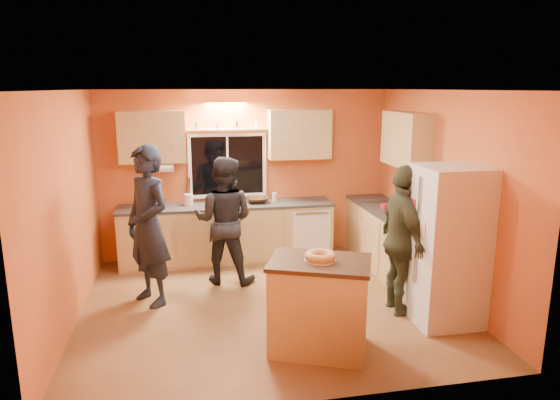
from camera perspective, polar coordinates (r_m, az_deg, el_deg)
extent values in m
plane|color=brown|center=(6.32, -1.25, -11.84)|extent=(4.50, 4.50, 0.00)
cube|color=#D96937|center=(7.84, -3.81, 2.96)|extent=(4.50, 0.04, 2.60)
cube|color=#D96937|center=(4.02, 3.58, -6.61)|extent=(4.50, 0.04, 2.60)
cube|color=#D96937|center=(5.96, -23.17, -1.20)|extent=(0.04, 4.00, 2.60)
cube|color=#D96937|center=(6.65, 18.16, 0.58)|extent=(0.04, 4.00, 2.60)
cube|color=white|center=(5.75, -1.38, 12.45)|extent=(4.50, 4.00, 0.02)
cube|color=black|center=(7.77, -6.01, 3.95)|extent=(1.10, 0.02, 0.90)
cube|color=white|center=(7.75, -6.00, 3.93)|extent=(1.20, 0.04, 1.00)
cube|color=tan|center=(7.54, -14.40, 7.00)|extent=(0.95, 0.33, 0.75)
cube|color=tan|center=(7.74, 2.22, 7.52)|extent=(0.95, 0.33, 0.75)
cube|color=tan|center=(7.18, 14.25, 6.74)|extent=(0.33, 1.00, 0.75)
cylinder|color=silver|center=(7.48, -13.11, 3.58)|extent=(0.27, 0.12, 0.12)
cube|color=tan|center=(7.71, -6.01, -3.89)|extent=(3.20, 0.60, 0.86)
cube|color=#282B2D|center=(7.59, -6.09, -0.64)|extent=(3.24, 0.62, 0.04)
cube|color=tan|center=(8.22, 10.18, -2.97)|extent=(0.60, 0.60, 0.86)
cube|color=#282B2D|center=(8.11, 10.30, 0.09)|extent=(0.62, 0.62, 0.04)
cube|color=tan|center=(7.17, 13.64, -5.49)|extent=(0.60, 1.80, 0.86)
cube|color=#282B2D|center=(7.04, 13.83, -2.01)|extent=(0.62, 1.84, 0.04)
cube|color=silver|center=(5.90, 18.57, -4.98)|extent=(0.72, 0.70, 1.80)
cube|color=tan|center=(5.16, 4.49, -12.11)|extent=(1.12, 0.95, 0.93)
cube|color=black|center=(4.98, 4.59, -7.14)|extent=(1.17, 1.00, 0.04)
torus|color=tan|center=(4.96, 4.60, -6.42)|extent=(0.31, 0.31, 0.09)
imported|color=black|center=(6.26, -14.83, -2.90)|extent=(0.80, 0.86, 1.97)
imported|color=black|center=(6.80, -6.42, -2.33)|extent=(1.01, 0.90, 1.74)
imported|color=#373924|center=(6.00, 13.82, -4.51)|extent=(0.48, 1.06, 1.78)
imported|color=black|center=(7.66, -2.60, 0.01)|extent=(0.35, 0.35, 0.08)
cylinder|color=beige|center=(7.60, -10.43, 0.04)|extent=(0.14, 0.14, 0.17)
imported|color=gray|center=(6.33, 17.42, -2.15)|extent=(0.37, 0.35, 0.33)
cube|color=#A7192F|center=(7.44, 12.15, -0.71)|extent=(0.17, 0.14, 0.07)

